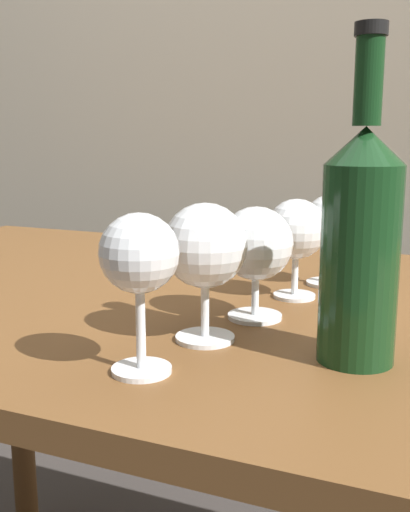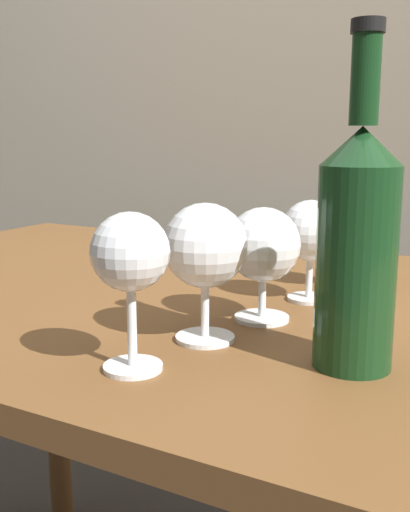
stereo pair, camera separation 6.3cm
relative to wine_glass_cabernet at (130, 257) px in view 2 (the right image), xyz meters
name	(u,v)px [view 2 (the right image)]	position (x,y,z in m)	size (l,w,h in m)	color
dining_table	(250,363)	(-0.01, 0.29, -0.20)	(1.49, 0.80, 0.77)	brown
wine_glass_cabernet	(130,257)	(0.00, 0.00, 0.00)	(0.07, 0.07, 0.15)	white
wine_glass_chardonnay	(205,248)	(0.02, 0.11, -0.01)	(0.09, 0.09, 0.15)	white
wine_glass_pinot	(263,247)	(0.04, 0.20, -0.02)	(0.09, 0.09, 0.14)	white
wine_glass_rose	(311,232)	(0.06, 0.31, -0.02)	(0.08, 0.08, 0.13)	white
wine_glass_white	(349,225)	(0.09, 0.40, -0.02)	(0.07, 0.07, 0.13)	white
wine_bottle	(357,242)	(0.18, 0.11, 0.01)	(0.07, 0.07, 0.32)	#143819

